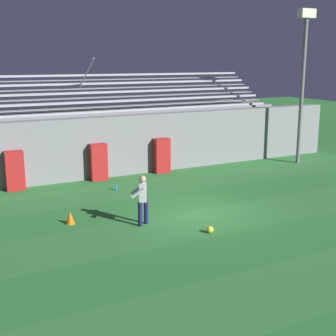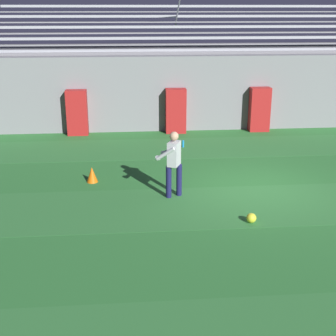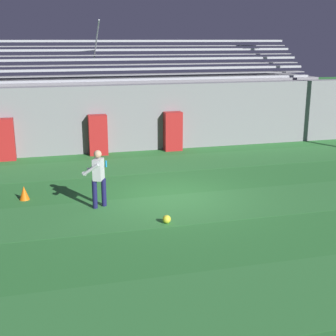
{
  "view_description": "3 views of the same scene",
  "coord_description": "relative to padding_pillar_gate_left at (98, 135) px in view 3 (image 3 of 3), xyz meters",
  "views": [
    {
      "loc": [
        -8.32,
        -13.71,
        5.31
      ],
      "look_at": [
        -1.15,
        0.02,
        1.73
      ],
      "focal_mm": 50.0,
      "sensor_mm": 36.0,
      "label": 1
    },
    {
      "loc": [
        -3.34,
        -11.18,
        4.48
      ],
      "look_at": [
        -2.44,
        -0.54,
        0.82
      ],
      "focal_mm": 50.0,
      "sensor_mm": 36.0,
      "label": 2
    },
    {
      "loc": [
        -3.55,
        -13.05,
        4.64
      ],
      "look_at": [
        -0.49,
        -1.26,
        1.28
      ],
      "focal_mm": 50.0,
      "sensor_mm": 36.0,
      "label": 3
    }
  ],
  "objects": [
    {
      "name": "water_bottle",
      "position": [
        0.05,
        -2.0,
        -0.71
      ],
      "size": [
        0.07,
        0.07,
        0.24
      ],
      "primitive_type": "cylinder",
      "color": "#1E8CD8",
      "rests_on": "ground"
    },
    {
      "name": "soccer_ball",
      "position": [
        0.87,
        -7.97,
        -0.72
      ],
      "size": [
        0.22,
        0.22,
        0.22
      ],
      "primitive_type": "sphere",
      "color": "yellow",
      "rests_on": "ground"
    },
    {
      "name": "turf_stripe_mid",
      "position": [
        1.6,
        -7.02,
        -0.83
      ],
      "size": [
        28.0,
        2.47,
        0.01
      ],
      "primitive_type": "cube",
      "color": "#337A38",
      "rests_on": "ground"
    },
    {
      "name": "bleacher_stand",
      "position": [
        1.6,
        2.89,
        0.67
      ],
      "size": [
        18.0,
        4.05,
        5.43
      ],
      "color": "gray",
      "rests_on": "ground"
    },
    {
      "name": "turf_stripe_far",
      "position": [
        1.6,
        -2.08,
        -0.83
      ],
      "size": [
        28.0,
        2.47,
        0.01
      ],
      "primitive_type": "cube",
      "color": "#337A38",
      "rests_on": "ground"
    },
    {
      "name": "goalkeeper",
      "position": [
        -0.7,
        -6.31,
        0.12
      ],
      "size": [
        0.69,
        0.71,
        1.67
      ],
      "color": "#19194C",
      "rests_on": "ground"
    },
    {
      "name": "turf_stripe_near",
      "position": [
        1.6,
        -11.95,
        -0.83
      ],
      "size": [
        28.0,
        2.47,
        0.01
      ],
      "primitive_type": "cube",
      "color": "#337A38",
      "rests_on": "ground"
    },
    {
      "name": "traffic_cone",
      "position": [
        -2.79,
        -5.11,
        -0.62
      ],
      "size": [
        0.3,
        0.3,
        0.42
      ],
      "primitive_type": "cone",
      "color": "orange",
      "rests_on": "ground"
    },
    {
      "name": "padding_pillar_gate_left",
      "position": [
        0.0,
        0.0,
        0.0
      ],
      "size": [
        0.75,
        0.44,
        1.66
      ],
      "primitive_type": "cube",
      "color": "#B21E1E",
      "rests_on": "ground"
    },
    {
      "name": "back_wall",
      "position": [
        1.6,
        0.55,
        0.57
      ],
      "size": [
        24.0,
        0.6,
        2.8
      ],
      "primitive_type": "cube",
      "color": "gray",
      "rests_on": "ground"
    },
    {
      "name": "ground_plane",
      "position": [
        1.6,
        -5.95,
        -0.83
      ],
      "size": [
        80.0,
        80.0,
        0.0
      ],
      "primitive_type": "plane",
      "color": "#2D7533"
    },
    {
      "name": "padding_pillar_far_left",
      "position": [
        -3.65,
        0.0,
        0.0
      ],
      "size": [
        0.75,
        0.44,
        1.66
      ],
      "primitive_type": "cube",
      "color": "#B21E1E",
      "rests_on": "ground"
    },
    {
      "name": "padding_pillar_gate_right",
      "position": [
        3.2,
        0.0,
        0.0
      ],
      "size": [
        0.75,
        0.44,
        1.66
      ],
      "primitive_type": "cube",
      "color": "#B21E1E",
      "rests_on": "ground"
    }
  ]
}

